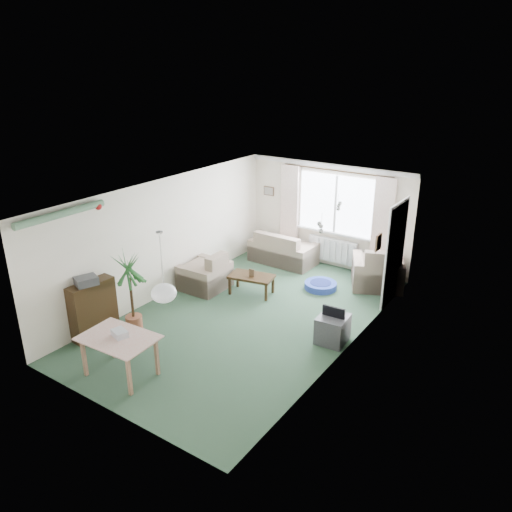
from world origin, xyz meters
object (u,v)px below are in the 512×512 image
Objects in this scene: sofa at (283,247)px; armchair_corner at (378,266)px; dining_table at (120,357)px; tv_cube at (333,329)px; armchair_left at (205,270)px; bookshelf at (93,309)px; coffee_table at (252,285)px; houseplant at (131,292)px; pet_bed at (321,286)px.

sofa is 2.35m from armchair_corner.
sofa is 1.49× the size of dining_table.
armchair_corner reaches higher than tv_cube.
dining_table is 1.95× the size of tv_cube.
bookshelf reaches higher than armchair_left.
armchair_corner is at bearing 42.22° from coffee_table.
dining_table reaches higher than coffee_table.
dining_table is (0.87, -1.07, -0.42)m from houseplant.
bookshelf is 0.70m from houseplant.
armchair_left reaches higher than sofa.
pet_bed is at bearing 60.20° from houseplant.
tv_cube is at bearing -57.54° from pet_bed.
pet_bed is at bearing 150.95° from sofa.
coffee_table is (-2.00, -1.81, -0.26)m from armchair_corner.
dining_table is at bearing -103.67° from pet_bed.
dining_table is (0.96, -3.16, -0.09)m from armchair_left.
bookshelf is 4.63m from pet_bed.
bookshelf is at bearing -152.76° from tv_cube.
armchair_left is 0.90× the size of bookshelf.
houseplant is 2.83× the size of tv_cube.
armchair_corner is at bearing 124.37° from armchair_left.
armchair_corner reaches higher than coffee_table.
armchair_left is 1.01× the size of coffee_table.
armchair_left is 2.12m from houseplant.
armchair_corner is at bearing 57.07° from bookshelf.
coffee_table is 1.49m from pet_bed.
houseplant is at bearing -156.20° from tv_cube.
coffee_table is at bearing 89.70° from dining_table.
pet_bed is (2.05, 1.34, -0.34)m from armchair_left.
tv_cube is (2.24, 2.70, -0.08)m from dining_table.
armchair_left is at bearing 10.12° from armchair_corner.
pet_bed is at bearing 121.82° from armchair_left.
coffee_table is at bearing 156.72° from tv_cube.
bookshelf is 1.43m from dining_table.
houseplant is (-0.89, -2.42, 0.54)m from coffee_table.
houseplant is (-0.54, -4.25, 0.36)m from sofa.
pet_bed is (1.10, 4.50, -0.25)m from dining_table.
armchair_left is (-2.98, -2.14, -0.05)m from armchair_corner.
dining_table is at bearing -50.92° from houseplant.
pet_bed is (1.97, 3.43, -0.68)m from houseplant.
houseplant is at bearing -110.19° from coffee_table.
sofa is 1.70× the size of coffee_table.
pet_bed is at bearing 60.79° from bookshelf.
armchair_corner is 5.13m from houseplant.
bookshelf reaches higher than armchair_corner.
houseplant is at bearing 129.08° from dining_table.
bookshelf is at bearing -130.29° from houseplant.
armchair_corner is at bearing 69.16° from dining_table.
sofa is at bearing 150.05° from pet_bed.
armchair_corner reaches higher than pet_bed.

